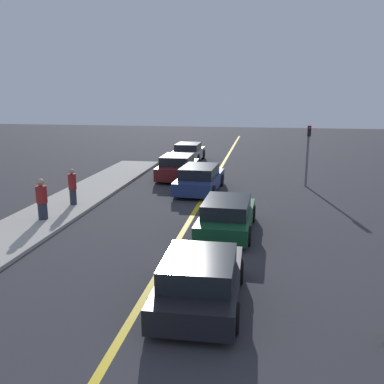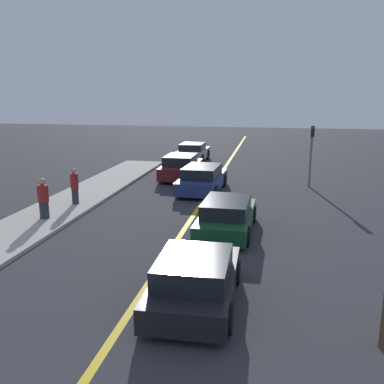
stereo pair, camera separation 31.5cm
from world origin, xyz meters
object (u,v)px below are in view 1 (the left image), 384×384
Objects in this scene: car_far_distant at (200,179)px; car_oncoming_far at (188,152)px; car_parked_left_lot at (178,167)px; pedestrian_far_standing at (42,199)px; car_ahead_center at (227,216)px; car_near_right_lane at (200,280)px; pedestrian_by_sign at (72,187)px; traffic_light at (308,149)px.

car_oncoming_far is (-2.22, 9.18, 0.01)m from car_far_distant.
pedestrian_far_standing reaches higher than car_parked_left_lot.
car_parked_left_lot is 1.07× the size of car_oncoming_far.
car_ahead_center is at bearing -69.99° from car_far_distant.
car_oncoming_far reaches higher than car_near_right_lane.
pedestrian_by_sign is at bearing -100.95° from car_oncoming_far.
pedestrian_by_sign reaches higher than car_parked_left_lot.
car_ahead_center is at bearing 87.38° from car_near_right_lane.
car_parked_left_lot reaches higher than car_far_distant.
car_far_distant is at bearing -159.33° from traffic_light.
car_oncoming_far is at bearing 94.39° from car_parked_left_lot.
pedestrian_by_sign reaches higher than car_oncoming_far.
car_far_distant is 2.87× the size of pedestrian_by_sign.
traffic_light is (3.66, 13.70, 1.43)m from car_near_right_lane.
car_oncoming_far is 2.44× the size of pedestrian_by_sign.
pedestrian_far_standing is 1.01× the size of pedestrian_by_sign.
car_far_distant is at bearing 49.96° from pedestrian_far_standing.
car_far_distant is 8.13m from pedestrian_far_standing.
car_parked_left_lot is at bearing 122.74° from car_far_distant.
car_far_distant is 2.85× the size of pedestrian_far_standing.
traffic_light is (10.65, 8.26, 1.12)m from pedestrian_far_standing.
car_far_distant is at bearing 38.32° from pedestrian_by_sign.
pedestrian_by_sign is (-6.78, 7.70, 0.31)m from car_near_right_lane.
car_near_right_lane is 2.47× the size of pedestrian_by_sign.
car_near_right_lane is at bearing -37.88° from pedestrian_far_standing.
pedestrian_by_sign is (-5.01, -3.96, 0.28)m from car_far_distant.
car_far_distant is (-1.92, 6.18, 0.03)m from car_ahead_center.
traffic_light reaches higher than car_near_right_lane.
car_ahead_center is at bearing 0.30° from pedestrian_far_standing.
car_ahead_center is 1.03× the size of car_parked_left_lot.
pedestrian_far_standing is at bearing -99.99° from car_oncoming_far.
pedestrian_far_standing is 2.27m from pedestrian_by_sign.
pedestrian_far_standing reaches higher than car_oncoming_far.
pedestrian_far_standing reaches higher than pedestrian_by_sign.
car_far_distant is 1.10× the size of car_parked_left_lot.
car_far_distant reaches higher than car_ahead_center.
traffic_light reaches higher than car_ahead_center.
traffic_light is (5.43, 2.05, 1.40)m from car_far_distant.
traffic_light is at bearing -7.78° from car_parked_left_lot.
car_near_right_lane is at bearing -78.11° from car_oncoming_far.
pedestrian_by_sign reaches higher than car_ahead_center.
car_far_distant is at bearing 108.83° from car_ahead_center.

